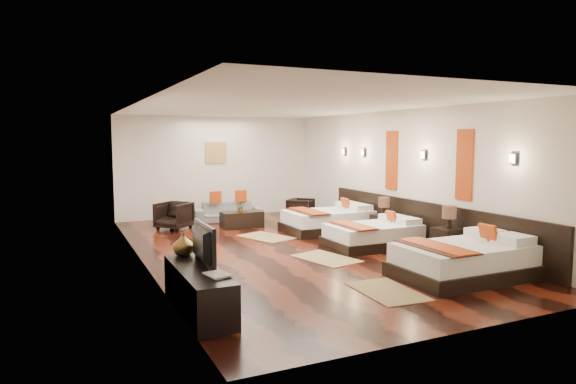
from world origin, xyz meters
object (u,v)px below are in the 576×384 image
sofa (228,212)px  armchair_right (301,209)px  tv_console (199,290)px  coffee_table (242,220)px  bed_far (329,220)px  nightstand_b (384,223)px  nightstand_a (448,239)px  table_plant (241,206)px  bed_near (465,260)px  armchair_left (174,216)px  bed_mid (374,235)px  tv (198,244)px  figurine (183,244)px  book (208,277)px

sofa → armchair_right: armchair_right is taller
tv_console → armchair_right: (4.34, 5.89, 0.02)m
tv_console → coffee_table: bearing=65.3°
bed_far → nightstand_b: 1.35m
nightstand_a → table_plant: nightstand_a is taller
bed_near → armchair_left: bed_near is taller
bed_mid → tv: size_ratio=2.02×
bed_far → armchair_right: (0.15, 1.80, 0.03)m
nightstand_b → figurine: (-4.94, -2.19, 0.40)m
bed_near → sofa: bed_near is taller
bed_near → nightstand_a: (0.75, 1.19, 0.06)m
nightstand_a → tv_console: 5.04m
nightstand_a → figurine: nightstand_a is taller
nightstand_a → book: bearing=-163.9°
book → nightstand_a: bearing=16.1°
bed_mid → bed_far: 1.85m
tv_console → armchair_right: armchair_right is taller
sofa → armchair_right: bearing=-8.3°
bed_mid → armchair_left: size_ratio=2.56×
nightstand_a → figurine: size_ratio=2.95×
figurine → nightstand_a: bearing=2.0°
armchair_right → figurine: bearing=-176.0°
bed_near → bed_mid: 2.47m
book → figurine: bearing=90.0°
bed_near → armchair_left: bearing=117.9°
coffee_table → table_plant: (-0.03, -0.00, 0.33)m
bed_mid → table_plant: bearing=117.9°
armchair_left → armchair_right: (3.40, -0.03, -0.04)m
armchair_left → tv_console: bearing=-51.1°
coffee_table → tv_console: bearing=-114.7°
bed_near → armchair_right: (0.15, 6.12, 0.01)m
nightstand_b → tv: tv is taller
tv_console → bed_near: bearing=-3.1°
armchair_right → coffee_table: bearing=147.5°
bed_near → nightstand_b: size_ratio=2.38×
bed_mid → tv: tv is taller
bed_mid → tv_console: bed_mid is taller
tv_console → sofa: (2.51, 6.52, -0.02)m
bed_far → armchair_left: size_ratio=2.79×
nightstand_b → armchair_left: 4.97m
nightstand_a → bed_mid: bearing=120.3°
figurine → table_plant: bearing=62.0°
bed_far → armchair_left: bed_far is taller
bed_far → nightstand_b: nightstand_b is taller
bed_mid → table_plant: size_ratio=7.30×
book → armchair_right: armchair_right is taller
bed_near → armchair_right: size_ratio=3.31×
tv → bed_near: bearing=-95.3°
bed_mid → armchair_left: (-3.25, 3.68, 0.09)m
table_plant → bed_mid: bearing=-62.1°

